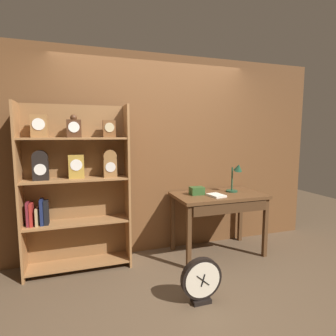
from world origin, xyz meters
name	(u,v)px	position (x,y,z in m)	size (l,w,h in m)	color
ground_plane	(191,301)	(0.00, 0.00, 0.00)	(10.00, 10.00, 0.00)	brown
back_wood_panel	(155,155)	(0.00, 1.26, 1.30)	(4.80, 0.05, 2.60)	brown
bookshelf	(75,186)	(-1.01, 1.00, 0.99)	(1.17, 0.31, 1.91)	#9E6B3D
workbench	(219,202)	(0.75, 0.84, 0.70)	(1.16, 0.67, 0.80)	brown
desk_lamp	(236,175)	(1.03, 0.90, 1.03)	(0.20, 0.20, 0.39)	#1E472D
toolbox_small	(197,191)	(0.46, 0.91, 0.85)	(0.17, 0.13, 0.10)	#2D5123
open_repair_manual	(216,195)	(0.65, 0.75, 0.82)	(0.16, 0.22, 0.03)	silver
round_clock_large	(201,280)	(0.08, -0.05, 0.22)	(0.40, 0.11, 0.44)	black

